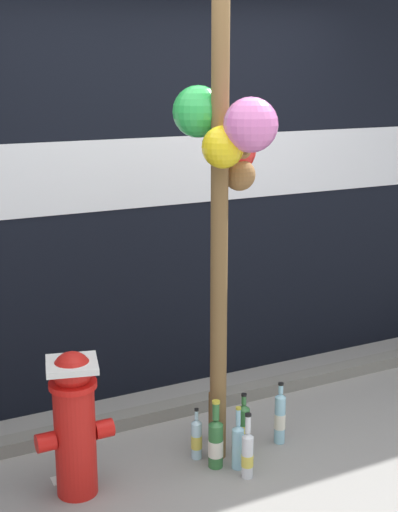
{
  "coord_description": "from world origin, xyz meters",
  "views": [
    {
      "loc": [
        -1.86,
        -2.65,
        2.07
      ],
      "look_at": [
        -0.26,
        0.5,
        1.15
      ],
      "focal_mm": 50.75,
      "sensor_mm": 36.0,
      "label": 1
    }
  ],
  "objects": [
    {
      "name": "bottle_0",
      "position": [
        -0.01,
        0.46,
        0.15
      ],
      "size": [
        0.07,
        0.07,
        0.36
      ],
      "color": "#337038",
      "rests_on": "ground_plane"
    },
    {
      "name": "fire_hydrant",
      "position": [
        -0.94,
        0.51,
        0.4
      ],
      "size": [
        0.39,
        0.3,
        0.75
      ],
      "color": "red",
      "rests_on": "ground_plane"
    },
    {
      "name": "bottle_1",
      "position": [
        -0.26,
        0.53,
        0.11
      ],
      "size": [
        0.06,
        0.06,
        0.29
      ],
      "color": "#B2DBEA",
      "rests_on": "ground_plane"
    },
    {
      "name": "ground_plane",
      "position": [
        0.0,
        0.0,
        0.0
      ],
      "size": [
        14.0,
        14.0,
        0.0
      ],
      "primitive_type": "plane",
      "color": "gray"
    },
    {
      "name": "litter_0",
      "position": [
        -0.98,
        0.65,
        0.0
      ],
      "size": [
        0.12,
        0.09,
        0.01
      ],
      "primitive_type": "cube",
      "rotation": [
        0.0,
        0.0,
        3.1
      ],
      "color": "silver",
      "rests_on": "ground_plane"
    },
    {
      "name": "bottle_4",
      "position": [
        -0.08,
        0.67,
        0.17
      ],
      "size": [
        0.06,
        0.06,
        0.42
      ],
      "color": "brown",
      "rests_on": "ground_plane"
    },
    {
      "name": "curb_strip",
      "position": [
        0.0,
        1.05,
        0.04
      ],
      "size": [
        8.0,
        0.12,
        0.08
      ],
      "primitive_type": "cube",
      "color": "slate",
      "rests_on": "ground_plane"
    },
    {
      "name": "bottle_6",
      "position": [
        -0.21,
        0.41,
        0.14
      ],
      "size": [
        0.08,
        0.08,
        0.38
      ],
      "color": "#337038",
      "rests_on": "ground_plane"
    },
    {
      "name": "bottle_2",
      "position": [
        -0.11,
        0.24,
        0.13
      ],
      "size": [
        0.06,
        0.06,
        0.36
      ],
      "color": "silver",
      "rests_on": "ground_plane"
    },
    {
      "name": "bottle_5",
      "position": [
        -0.11,
        0.34,
        0.14
      ],
      "size": [
        0.06,
        0.06,
        0.35
      ],
      "color": "#93CCE0",
      "rests_on": "ground_plane"
    },
    {
      "name": "building_wall",
      "position": [
        0.0,
        1.55,
        1.57
      ],
      "size": [
        10.0,
        0.21,
        3.15
      ],
      "color": "black",
      "rests_on": "ground_plane"
    },
    {
      "name": "bottle_3",
      "position": [
        0.24,
        0.47,
        0.15
      ],
      "size": [
        0.06,
        0.06,
        0.37
      ],
      "color": "#93CCE0",
      "rests_on": "ground_plane"
    },
    {
      "name": "memorial_post",
      "position": [
        -0.12,
        0.5,
        1.82
      ],
      "size": [
        0.48,
        0.59,
        3.08
      ],
      "color": "brown",
      "rests_on": "ground_plane"
    }
  ]
}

